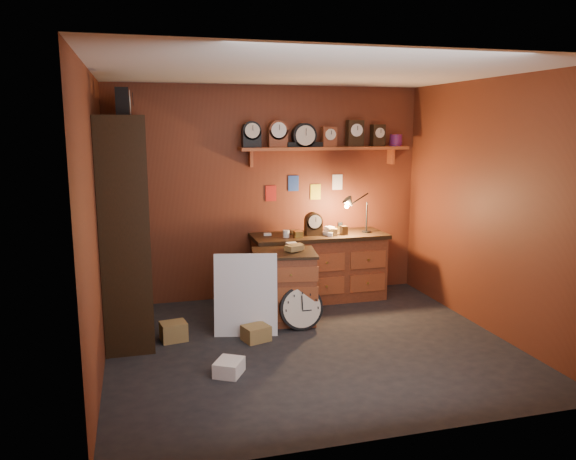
{
  "coord_description": "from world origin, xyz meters",
  "views": [
    {
      "loc": [
        -1.63,
        -5.16,
        2.2
      ],
      "look_at": [
        -0.14,
        0.35,
        1.14
      ],
      "focal_mm": 35.0,
      "sensor_mm": 36.0,
      "label": 1
    }
  ],
  "objects_px": {
    "big_round_clock": "(301,308)",
    "low_cabinet": "(284,284)",
    "shelving_unit": "(123,216)",
    "workbench": "(319,263)"
  },
  "relations": [
    {
      "from": "workbench",
      "to": "shelving_unit",
      "type": "bearing_deg",
      "value": -168.21
    },
    {
      "from": "workbench",
      "to": "big_round_clock",
      "type": "xyz_separation_m",
      "value": [
        -0.53,
        -1.0,
        -0.24
      ]
    },
    {
      "from": "low_cabinet",
      "to": "big_round_clock",
      "type": "distance_m",
      "value": 0.38
    },
    {
      "from": "shelving_unit",
      "to": "workbench",
      "type": "bearing_deg",
      "value": 11.79
    },
    {
      "from": "shelving_unit",
      "to": "low_cabinet",
      "type": "height_order",
      "value": "shelving_unit"
    },
    {
      "from": "shelving_unit",
      "to": "big_round_clock",
      "type": "xyz_separation_m",
      "value": [
        1.84,
        -0.5,
        -1.02
      ]
    },
    {
      "from": "shelving_unit",
      "to": "low_cabinet",
      "type": "xyz_separation_m",
      "value": [
        1.73,
        -0.2,
        -0.82
      ]
    },
    {
      "from": "big_round_clock",
      "to": "low_cabinet",
      "type": "bearing_deg",
      "value": 109.99
    },
    {
      "from": "workbench",
      "to": "big_round_clock",
      "type": "relative_size",
      "value": 3.51
    },
    {
      "from": "workbench",
      "to": "low_cabinet",
      "type": "xyz_separation_m",
      "value": [
        -0.64,
        -0.69,
        -0.04
      ]
    }
  ]
}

